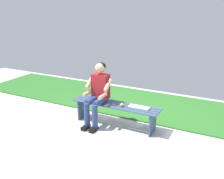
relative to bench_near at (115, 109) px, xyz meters
The scene contains 6 objects.
ground_plane 1.59m from the bench_near, 40.32° to the left, with size 10.00×7.00×0.04m, color beige.
grass_strip 1.36m from the bench_near, 90.00° to the right, with size 9.00×1.93×0.03m, color #2D6B28.
bench_near is the anchor object (origin of this frame).
person_seated 0.50m from the bench_near, 16.27° to the left, with size 0.50×0.69×1.26m.
apple 0.23m from the bench_near, 159.85° to the left, with size 0.07×0.07×0.07m, color gold.
book_open 0.51m from the bench_near, behind, with size 0.41×0.16×0.02m.
Camera 1 is at (-2.06, 4.19, 2.31)m, focal length 40.26 mm.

